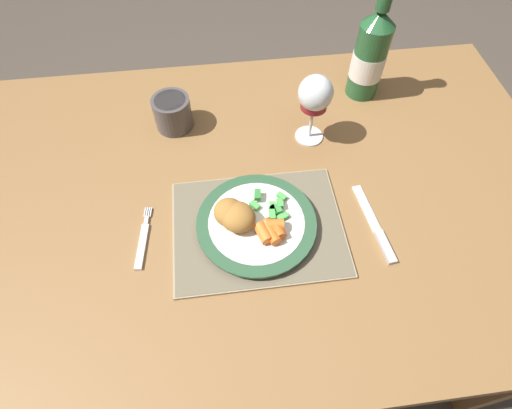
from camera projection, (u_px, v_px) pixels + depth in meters
ground_plane at (255, 311)px, 1.45m from camera, size 6.00×6.00×0.00m
dining_table at (255, 214)px, 0.91m from camera, size 1.34×0.86×0.74m
placemat at (258, 228)px, 0.78m from camera, size 0.33×0.25×0.01m
dinner_plate at (256, 224)px, 0.77m from camera, size 0.23×0.23×0.02m
breaded_croquettes at (234, 215)px, 0.74m from camera, size 0.10×0.10×0.05m
green_beans_pile at (273, 207)px, 0.77m from camera, size 0.08×0.08×0.02m
glazed_carrots at (272, 230)px, 0.74m from camera, size 0.05×0.06×0.02m
fork at (143, 242)px, 0.76m from camera, size 0.03×0.14×0.01m
table_knife at (377, 230)px, 0.78m from camera, size 0.04×0.18×0.01m
wine_glass at (315, 96)px, 0.82m from camera, size 0.07×0.07×0.17m
bottle at (370, 54)px, 0.92m from camera, size 0.08×0.08×0.30m
drinking_cup at (173, 112)px, 0.91m from camera, size 0.09×0.09×0.08m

